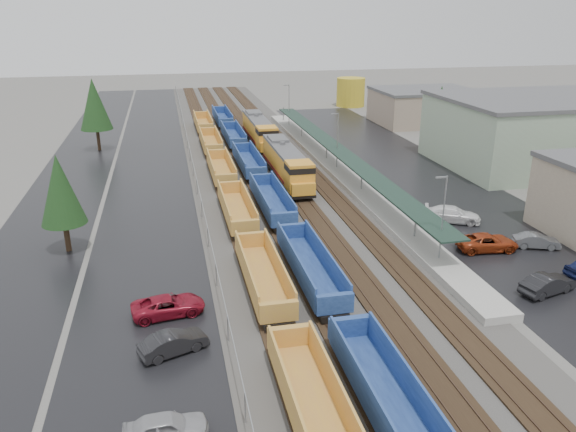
% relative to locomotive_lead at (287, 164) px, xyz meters
% --- Properties ---
extents(ballast_strip, '(20.00, 160.00, 0.08)m').
position_rel_locomotive_lead_xyz_m(ballast_strip, '(-2.00, 12.93, -2.33)').
color(ballast_strip, '#302D2B').
rests_on(ballast_strip, ground).
extents(trackbed, '(14.60, 160.00, 0.22)m').
position_rel_locomotive_lead_xyz_m(trackbed, '(-2.00, 12.93, -2.21)').
color(trackbed, black).
rests_on(trackbed, ground).
extents(west_parking_lot, '(10.00, 160.00, 0.02)m').
position_rel_locomotive_lead_xyz_m(west_parking_lot, '(-17.00, 12.93, -2.36)').
color(west_parking_lot, black).
rests_on(west_parking_lot, ground).
extents(west_road, '(9.00, 160.00, 0.02)m').
position_rel_locomotive_lead_xyz_m(west_road, '(-27.00, 12.93, -2.36)').
color(west_road, black).
rests_on(west_road, ground).
extents(east_commuter_lot, '(16.00, 100.00, 0.02)m').
position_rel_locomotive_lead_xyz_m(east_commuter_lot, '(17.00, 2.93, -2.36)').
color(east_commuter_lot, black).
rests_on(east_commuter_lot, ground).
extents(station_platform, '(3.00, 80.00, 8.00)m').
position_rel_locomotive_lead_xyz_m(station_platform, '(7.50, 2.94, -1.64)').
color(station_platform, '#9E9B93').
rests_on(station_platform, ground).
extents(chainlink_fence, '(0.08, 160.04, 2.02)m').
position_rel_locomotive_lead_xyz_m(chainlink_fence, '(-11.50, 11.37, -0.76)').
color(chainlink_fence, gray).
rests_on(chainlink_fence, ground).
extents(industrial_buildings, '(32.52, 75.30, 9.50)m').
position_rel_locomotive_lead_xyz_m(industrial_buildings, '(35.76, -1.22, 1.88)').
color(industrial_buildings, gray).
rests_on(industrial_buildings, ground).
extents(distant_hills, '(301.00, 140.00, 25.20)m').
position_rel_locomotive_lead_xyz_m(distant_hills, '(42.79, 163.62, -2.37)').
color(distant_hills, '#4F5C48').
rests_on(distant_hills, ground).
extents(tree_west_near, '(3.96, 3.96, 9.00)m').
position_rel_locomotive_lead_xyz_m(tree_west_near, '(-24.00, -17.07, 3.45)').
color(tree_west_near, '#332316').
rests_on(tree_west_near, ground).
extents(tree_west_far, '(4.84, 4.84, 11.00)m').
position_rel_locomotive_lead_xyz_m(tree_west_far, '(-25.00, 22.93, 4.75)').
color(tree_west_far, '#332316').
rests_on(tree_west_far, ground).
extents(tree_east, '(4.40, 4.40, 10.00)m').
position_rel_locomotive_lead_xyz_m(tree_east, '(26.00, 10.93, 4.10)').
color(tree_east, '#332316').
rests_on(tree_east, ground).
extents(locomotive_lead, '(2.98, 19.62, 4.44)m').
position_rel_locomotive_lead_xyz_m(locomotive_lead, '(0.00, 0.00, 0.00)').
color(locomotive_lead, black).
rests_on(locomotive_lead, ground).
extents(locomotive_trail, '(2.98, 19.62, 4.44)m').
position_rel_locomotive_lead_xyz_m(locomotive_trail, '(0.00, 21.00, 0.00)').
color(locomotive_trail, black).
rests_on(locomotive_trail, ground).
extents(well_string_yellow, '(2.72, 108.66, 2.41)m').
position_rel_locomotive_lead_xyz_m(well_string_yellow, '(-8.00, -12.38, -1.18)').
color(well_string_yellow, gold).
rests_on(well_string_yellow, ground).
extents(well_string_blue, '(2.72, 115.90, 2.41)m').
position_rel_locomotive_lead_xyz_m(well_string_blue, '(-4.00, -10.57, -1.18)').
color(well_string_blue, navy).
rests_on(well_string_blue, ground).
extents(storage_tank, '(6.30, 6.30, 6.30)m').
position_rel_locomotive_lead_xyz_m(storage_tank, '(26.57, 55.09, 0.78)').
color(storage_tank, gold).
rests_on(storage_tank, ground).
extents(parked_car_west_a, '(1.98, 4.40, 1.47)m').
position_rel_locomotive_lead_xyz_m(parked_car_west_a, '(-15.62, -43.33, -1.64)').
color(parked_car_west_a, '#A09FA4').
rests_on(parked_car_west_a, ground).
extents(parked_car_west_b, '(3.04, 4.67, 1.45)m').
position_rel_locomotive_lead_xyz_m(parked_car_west_b, '(-15.05, -35.59, -1.64)').
color(parked_car_west_b, black).
rests_on(parked_car_west_b, ground).
extents(parked_car_west_c, '(3.12, 5.50, 1.45)m').
position_rel_locomotive_lead_xyz_m(parked_car_west_c, '(-15.29, -30.64, -1.65)').
color(parked_car_west_c, maroon).
rests_on(parked_car_west_c, ground).
extents(parked_car_east_a, '(2.85, 4.99, 1.55)m').
position_rel_locomotive_lead_xyz_m(parked_car_east_a, '(13.36, -33.52, -1.59)').
color(parked_car_east_a, black).
rests_on(parked_car_east_a, ground).
extents(parked_car_east_b, '(3.10, 5.77, 1.54)m').
position_rel_locomotive_lead_xyz_m(parked_car_east_b, '(13.27, -25.02, -1.60)').
color(parked_car_east_b, '#9A3313').
rests_on(parked_car_east_b, ground).
extents(parked_car_east_c, '(4.41, 6.08, 1.64)m').
position_rel_locomotive_lead_xyz_m(parked_car_east_c, '(13.66, -17.72, -1.55)').
color(parked_car_east_c, white).
rests_on(parked_car_east_c, ground).
extents(parked_car_east_e, '(2.70, 4.35, 1.35)m').
position_rel_locomotive_lead_xyz_m(parked_car_east_e, '(17.99, -25.52, -1.70)').
color(parked_car_east_e, '#525457').
rests_on(parked_car_east_e, ground).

